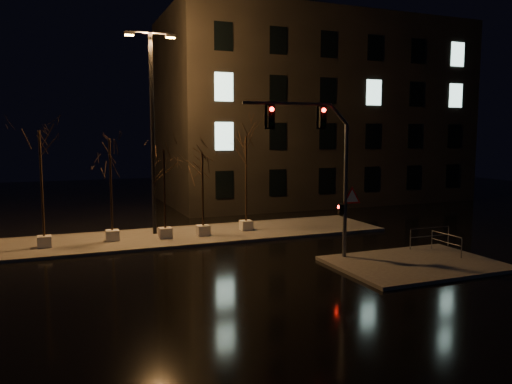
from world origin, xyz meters
name	(u,v)px	position (x,y,z in m)	size (l,w,h in m)	color
ground	(224,263)	(0.00, 0.00, 0.00)	(90.00, 90.00, 0.00)	black
median	(190,236)	(0.00, 6.00, 0.07)	(22.00, 5.00, 0.15)	#494641
sidewalk_corner	(415,264)	(7.50, -3.50, 0.07)	(7.00, 5.00, 0.15)	#494641
building	(313,113)	(14.00, 18.00, 7.50)	(25.00, 12.00, 15.00)	black
tree_0	(40,157)	(-7.37, 5.58, 4.55)	(1.80, 1.80, 5.80)	beige
tree_1	(110,161)	(-4.13, 5.88, 4.26)	(1.80, 1.80, 5.41)	beige
tree_2	(164,169)	(-1.45, 5.53, 3.81)	(1.80, 1.80, 4.83)	beige
tree_3	(202,170)	(0.60, 5.47, 3.71)	(1.80, 1.80, 4.69)	beige
tree_4	(246,157)	(3.32, 6.03, 4.34)	(1.80, 1.80, 5.52)	beige
traffic_signal_mast	(323,157)	(4.08, -1.44, 4.62)	(5.57, 0.45, 6.81)	#53555B
streetlight_main	(152,119)	(-1.75, 6.93, 6.44)	(2.72, 0.42, 10.90)	black
guard_rail_a	(430,234)	(10.00, -1.50, 0.80)	(2.31, 0.10, 1.00)	#53555B
guard_rail_b	(446,241)	(9.85, -2.77, 0.75)	(0.06, 1.95, 0.92)	#53555B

